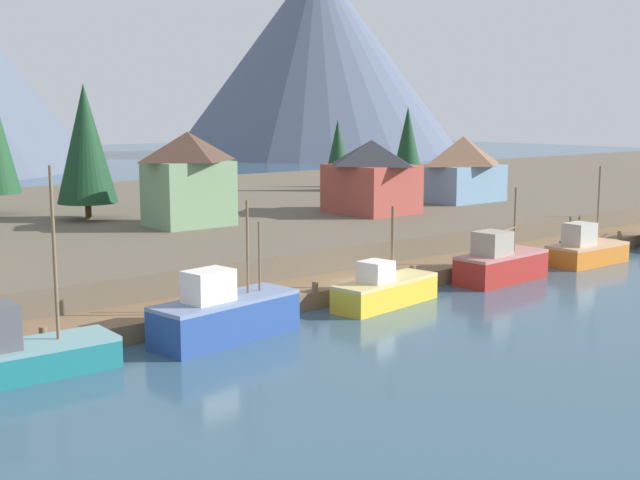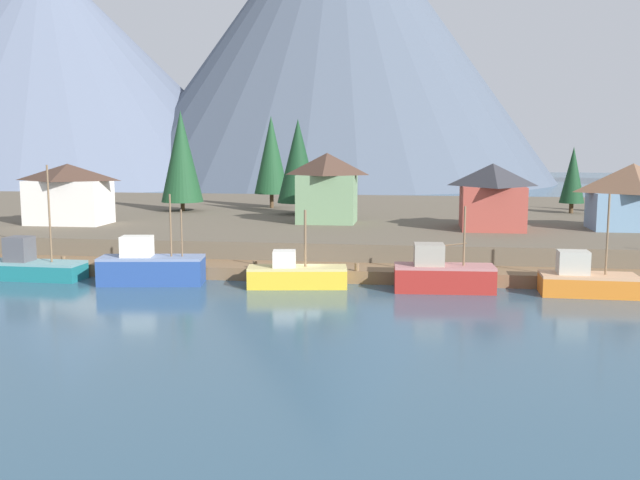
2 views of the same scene
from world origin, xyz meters
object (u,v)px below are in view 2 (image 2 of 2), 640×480
(fishing_boat_blue, at_px, (150,267))
(house_blue, at_px, (632,196))
(conifer_near_right, at_px, (298,161))
(house_green, at_px, (327,187))
(fishing_boat_red, at_px, (442,274))
(fishing_boat_orange, at_px, (586,281))
(conifer_mid_right, at_px, (573,175))
(house_red, at_px, (492,196))
(fishing_boat_teal, at_px, (32,266))
(house_white, at_px, (69,193))
(conifer_mid_left, at_px, (181,156))
(fishing_boat_yellow, at_px, (296,275))
(conifer_near_left, at_px, (271,155))

(fishing_boat_blue, xyz_separation_m, house_blue, (40.31, 19.80, 4.46))
(conifer_near_right, bearing_deg, house_green, -61.81)
(fishing_boat_red, height_order, house_blue, house_blue)
(fishing_boat_red, relative_size, house_blue, 0.94)
(fishing_boat_orange, relative_size, conifer_mid_right, 0.92)
(house_red, height_order, conifer_mid_right, conifer_mid_right)
(fishing_boat_teal, height_order, conifer_mid_right, conifer_mid_right)
(fishing_boat_orange, relative_size, house_green, 1.00)
(house_white, bearing_deg, fishing_boat_red, -23.69)
(fishing_boat_teal, height_order, conifer_mid_left, conifer_mid_left)
(fishing_boat_teal, xyz_separation_m, fishing_boat_yellow, (21.37, -0.25, -0.07))
(house_white, distance_m, conifer_mid_left, 16.95)
(fishing_boat_teal, xyz_separation_m, house_red, (37.28, 18.15, 4.69))
(conifer_mid_right, bearing_deg, house_blue, -81.94)
(fishing_boat_red, distance_m, fishing_boat_orange, 10.08)
(fishing_boat_teal, bearing_deg, conifer_mid_right, 37.88)
(fishing_boat_red, bearing_deg, fishing_boat_yellow, 177.31)
(conifer_near_right, height_order, conifer_mid_left, conifer_mid_left)
(house_white, distance_m, house_blue, 55.58)
(house_white, relative_size, conifer_mid_right, 1.04)
(conifer_near_left, bearing_deg, house_green, -60.17)
(conifer_near_right, bearing_deg, house_blue, -16.67)
(fishing_boat_teal, xyz_separation_m, conifer_near_right, (16.35, 29.47, 7.64))
(house_green, relative_size, conifer_mid_right, 0.92)
(conifer_mid_left, distance_m, conifer_mid_right, 46.62)
(fishing_boat_yellow, bearing_deg, conifer_mid_right, 44.35)
(house_blue, relative_size, conifer_mid_left, 0.64)
(fishing_boat_teal, relative_size, conifer_near_left, 0.78)
(fishing_boat_blue, xyz_separation_m, conifer_mid_left, (-8.36, 31.90, 7.85))
(house_green, bearing_deg, fishing_boat_yellow, -88.64)
(conifer_near_right, bearing_deg, house_white, -148.39)
(fishing_boat_yellow, bearing_deg, fishing_boat_teal, 170.59)
(house_white, relative_size, conifer_near_left, 0.70)
(house_red, relative_size, conifer_near_left, 0.62)
(house_green, height_order, house_red, house_green)
(conifer_mid_right, bearing_deg, conifer_near_left, 176.88)
(fishing_boat_yellow, xyz_separation_m, conifer_mid_left, (-19.66, 31.63, 8.17))
(fishing_boat_teal, xyz_separation_m, fishing_boat_red, (32.15, -0.09, 0.20))
(fishing_boat_blue, distance_m, fishing_boat_orange, 32.16)
(house_red, bearing_deg, fishing_boat_yellow, -130.85)
(fishing_boat_orange, distance_m, house_red, 19.42)
(fishing_boat_teal, distance_m, house_red, 41.73)
(conifer_near_left, bearing_deg, fishing_boat_yellow, -75.33)
(house_blue, height_order, conifer_near_left, conifer_near_left)
(fishing_boat_red, distance_m, conifer_mid_left, 44.49)
(house_white, xyz_separation_m, conifer_near_left, (16.63, 21.09, 3.60))
(house_green, distance_m, house_red, 16.68)
(fishing_boat_yellow, bearing_deg, conifer_near_right, 90.83)
(fishing_boat_yellow, relative_size, conifer_mid_right, 0.98)
(fishing_boat_teal, distance_m, conifer_mid_left, 32.45)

